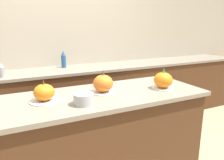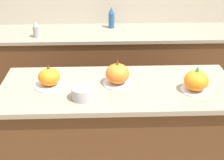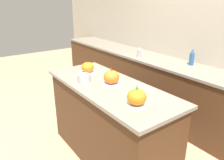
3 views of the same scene
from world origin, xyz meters
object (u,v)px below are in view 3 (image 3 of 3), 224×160
at_px(mixing_bowl, 84,78).
at_px(pumpkin_cake_right, 137,98).
at_px(bottle_short, 139,52).
at_px(pumpkin_cake_left, 88,68).
at_px(bottle_tall, 192,57).
at_px(pumpkin_cake_center, 111,77).

bearing_deg(mixing_bowl, pumpkin_cake_right, 5.73).
xyz_separation_m(pumpkin_cake_right, bottle_short, (-1.31, 1.24, -0.02)).
bearing_deg(pumpkin_cake_left, bottle_short, 104.70).
relative_size(bottle_tall, mixing_bowl, 1.63).
xyz_separation_m(pumpkin_cake_left, mixing_bowl, (0.24, -0.19, -0.02)).
bearing_deg(mixing_bowl, pumpkin_cake_left, 142.23).
bearing_deg(pumpkin_cake_right, bottle_short, 136.61).
bearing_deg(pumpkin_cake_center, bottle_short, 124.86).
relative_size(pumpkin_cake_left, bottle_short, 1.35).
height_order(pumpkin_cake_right, bottle_short, pumpkin_cake_right).
bearing_deg(bottle_tall, pumpkin_cake_center, -90.28).
height_order(bottle_tall, bottle_short, bottle_tall).
height_order(bottle_tall, mixing_bowl, bottle_tall).
relative_size(pumpkin_cake_left, pumpkin_cake_right, 1.15).
bearing_deg(mixing_bowl, bottle_tall, 81.26).
bearing_deg(pumpkin_cake_center, bottle_tall, 89.72).
height_order(pumpkin_cake_center, bottle_short, pumpkin_cake_center).
bearing_deg(bottle_short, pumpkin_cake_left, -75.30).
bearing_deg(pumpkin_cake_right, mixing_bowl, -174.27).
distance_m(pumpkin_cake_left, pumpkin_cake_right, 1.02).
relative_size(pumpkin_cake_center, pumpkin_cake_right, 1.07).
xyz_separation_m(pumpkin_cake_center, bottle_tall, (0.01, 1.41, 0.01)).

